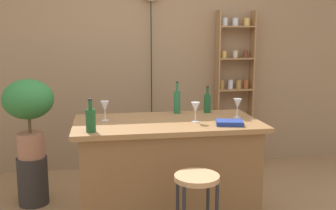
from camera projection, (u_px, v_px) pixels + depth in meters
back_wall at (145, 53)px, 4.82m from camera, size 6.40×0.10×2.80m
kitchen_counter at (167, 173)px, 3.38m from camera, size 1.53×0.81×0.92m
bar_stool at (197, 202)px, 2.69m from camera, size 0.30×0.30×0.70m
spice_shelf at (234, 86)px, 4.92m from camera, size 0.46×0.17×1.91m
plant_stool at (33, 181)px, 3.84m from camera, size 0.29×0.29×0.47m
potted_plant at (28, 107)px, 3.72m from camera, size 0.47×0.42×0.75m
bottle_spirits_clear at (177, 101)px, 3.61m from camera, size 0.06×0.06×0.29m
bottle_olive_oil at (207, 103)px, 3.64m from camera, size 0.06×0.06×0.25m
bottle_wine_red at (91, 120)px, 2.91m from camera, size 0.07×0.07×0.25m
wine_glass_left at (105, 107)px, 3.30m from camera, size 0.07×0.07×0.16m
wine_glass_center at (195, 108)px, 3.24m from camera, size 0.07×0.07×0.16m
wine_glass_right at (237, 104)px, 3.42m from camera, size 0.07×0.07×0.16m
cookbook at (229, 123)px, 3.15m from camera, size 0.24×0.20×0.03m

